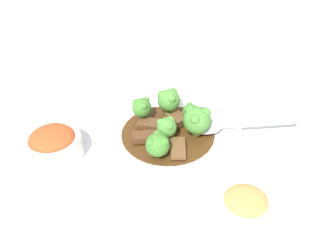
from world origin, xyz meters
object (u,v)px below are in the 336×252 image
object	(u,v)px
side_bowl_kimchi	(53,144)
sauce_dish	(201,81)
broccoli_floret_1	(158,144)
beef_strip_3	(149,137)
side_bowl_appetizer	(245,206)
broccoli_floret_3	(167,127)
broccoli_floret_0	(142,107)
broccoli_floret_2	(197,120)
broccoli_floret_6	(169,100)
broccoli_floret_5	(199,115)
broccoli_floret_4	(190,111)
serving_spoon	(214,126)
beef_strip_0	(149,124)
beef_strip_1	(172,122)
beef_strip_2	(178,148)
main_plate	(168,135)

from	to	relation	value
side_bowl_kimchi	sauce_dish	xyz separation A→B (m)	(0.38, -0.08, -0.02)
broccoli_floret_1	sauce_dish	size ratio (longest dim) A/B	0.72
beef_strip_3	side_bowl_appetizer	size ratio (longest dim) A/B	0.71
broccoli_floret_1	broccoli_floret_3	world-z (taller)	same
broccoli_floret_0	broccoli_floret_2	size ratio (longest dim) A/B	0.84
broccoli_floret_0	broccoli_floret_6	xyz separation A→B (m)	(0.05, -0.03, 0.00)
broccoli_floret_1	broccoli_floret_3	size ratio (longest dim) A/B	1.00
beef_strip_3	broccoli_floret_5	distance (m)	0.11
broccoli_floret_0	side_bowl_appetizer	xyz separation A→B (m)	(-0.08, -0.28, -0.02)
broccoli_floret_1	broccoli_floret_2	xyz separation A→B (m)	(0.09, -0.02, 0.01)
beef_strip_3	broccoli_floret_4	bearing A→B (deg)	-16.16
broccoli_floret_2	serving_spoon	xyz separation A→B (m)	(0.03, -0.02, -0.03)
broccoli_floret_2	side_bowl_kimchi	distance (m)	0.28
broccoli_floret_1	side_bowl_appetizer	bearing A→B (deg)	-94.94
broccoli_floret_3	side_bowl_kimchi	world-z (taller)	broccoli_floret_3
beef_strip_0	beef_strip_1	world-z (taller)	beef_strip_1
broccoli_floret_4	broccoli_floret_6	world-z (taller)	broccoli_floret_6
beef_strip_2	sauce_dish	world-z (taller)	beef_strip_2
beef_strip_3	broccoli_floret_4	world-z (taller)	broccoli_floret_4
broccoli_floret_4	broccoli_floret_5	bearing A→B (deg)	-97.24
beef_strip_1	beef_strip_0	bearing A→B (deg)	128.68
beef_strip_1	broccoli_floret_4	world-z (taller)	broccoli_floret_4
broccoli_floret_4	side_bowl_appetizer	world-z (taller)	broccoli_floret_4
beef_strip_1	broccoli_floret_3	distance (m)	0.05
broccoli_floret_4	broccoli_floret_5	xyz separation A→B (m)	(-0.00, -0.02, 0.00)
broccoli_floret_2	serving_spoon	size ratio (longest dim) A/B	0.33
beef_strip_3	sauce_dish	size ratio (longest dim) A/B	1.00
broccoli_floret_2	broccoli_floret_6	world-z (taller)	broccoli_floret_2
beef_strip_2	side_bowl_appetizer	bearing A→B (deg)	-106.70
beef_strip_0	broccoli_floret_0	distance (m)	0.04
beef_strip_1	broccoli_floret_0	bearing A→B (deg)	108.89
beef_strip_2	broccoli_floret_0	bearing A→B (deg)	74.20
beef_strip_2	beef_strip_1	bearing A→B (deg)	45.01
beef_strip_2	sauce_dish	xyz separation A→B (m)	(0.25, 0.11, -0.02)
main_plate	beef_strip_1	bearing A→B (deg)	14.90
beef_strip_2	side_bowl_appetizer	world-z (taller)	side_bowl_appetizer
beef_strip_1	side_bowl_kimchi	size ratio (longest dim) A/B	0.62
broccoli_floret_6	side_bowl_kimchi	bearing A→B (deg)	154.18
main_plate	broccoli_floret_0	world-z (taller)	broccoli_floret_0
broccoli_floret_3	sauce_dish	bearing A→B (deg)	17.25
main_plate	side_bowl_kimchi	bearing A→B (deg)	139.66
beef_strip_0	beef_strip_3	world-z (taller)	beef_strip_3
broccoli_floret_2	broccoli_floret_0	bearing A→B (deg)	104.02
side_bowl_kimchi	beef_strip_2	bearing A→B (deg)	-54.16
beef_strip_2	broccoli_floret_2	size ratio (longest dim) A/B	1.03
beef_strip_3	serving_spoon	xyz separation A→B (m)	(0.10, -0.08, 0.00)
beef_strip_0	broccoli_floret_1	size ratio (longest dim) A/B	1.14
broccoli_floret_5	main_plate	bearing A→B (deg)	146.42
broccoli_floret_0	beef_strip_0	bearing A→B (deg)	-109.15
broccoli_floret_3	beef_strip_1	bearing A→B (deg)	22.33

